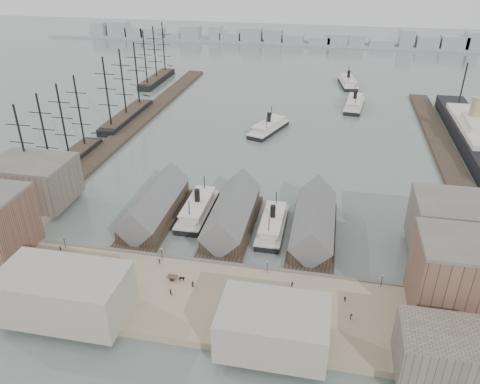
% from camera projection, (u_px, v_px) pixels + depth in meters
% --- Properties ---
extents(ground, '(900.00, 900.00, 0.00)m').
position_uv_depth(ground, '(220.00, 257.00, 136.89)').
color(ground, '#53605B').
rests_on(ground, ground).
extents(quay, '(180.00, 30.00, 2.00)m').
position_uv_depth(quay, '(201.00, 300.00, 119.13)').
color(quay, gray).
rests_on(quay, ground).
extents(seawall, '(180.00, 1.20, 2.30)m').
position_uv_depth(seawall, '(215.00, 265.00, 131.85)').
color(seawall, '#59544C').
rests_on(seawall, ground).
extents(west_wharf, '(10.00, 220.00, 1.60)m').
position_uv_depth(west_wharf, '(135.00, 124.00, 234.87)').
color(west_wharf, '#2D231C').
rests_on(west_wharf, ground).
extents(east_wharf, '(10.00, 180.00, 1.60)m').
position_uv_depth(east_wharf, '(445.00, 155.00, 200.66)').
color(east_wharf, '#2D231C').
rests_on(east_wharf, ground).
extents(ferry_shed_west, '(14.00, 42.00, 12.60)m').
position_uv_depth(ferry_shed_west, '(155.00, 207.00, 153.85)').
color(ferry_shed_west, '#2D231C').
rests_on(ferry_shed_west, ground).
extents(ferry_shed_center, '(14.00, 42.00, 12.60)m').
position_uv_depth(ferry_shed_center, '(232.00, 215.00, 149.30)').
color(ferry_shed_center, '#2D231C').
rests_on(ferry_shed_center, ground).
extents(ferry_shed_east, '(14.00, 42.00, 12.60)m').
position_uv_depth(ferry_shed_east, '(314.00, 223.00, 144.74)').
color(ferry_shed_east, '#2D231C').
rests_on(ferry_shed_east, ground).
extents(warehouse_west_back, '(26.00, 20.00, 14.00)m').
position_uv_depth(warehouse_west_back, '(34.00, 181.00, 160.47)').
color(warehouse_west_back, '#60564C').
rests_on(warehouse_west_back, west_land).
extents(warehouse_east_front, '(30.00, 18.00, 19.00)m').
position_uv_depth(warehouse_east_front, '(480.00, 280.00, 109.54)').
color(warehouse_east_front, brown).
rests_on(warehouse_east_front, east_land).
extents(warehouse_east_back, '(28.00, 20.00, 15.00)m').
position_uv_depth(warehouse_east_back, '(463.00, 228.00, 133.47)').
color(warehouse_east_back, '#60564C').
rests_on(warehouse_east_back, east_land).
extents(street_bldg_center, '(24.00, 16.00, 10.00)m').
position_uv_depth(street_bldg_center, '(273.00, 327.00, 102.43)').
color(street_bldg_center, gray).
rests_on(street_bldg_center, quay).
extents(street_bldg_west, '(30.00, 16.00, 12.00)m').
position_uv_depth(street_bldg_west, '(64.00, 293.00, 110.71)').
color(street_bldg_west, gray).
rests_on(street_bldg_west, quay).
extents(street_bldg_east, '(18.00, 14.00, 11.00)m').
position_uv_depth(street_bldg_east, '(443.00, 353.00, 95.20)').
color(street_bldg_east, '#60564C').
rests_on(street_bldg_east, quay).
extents(lamp_post_far_w, '(0.44, 0.44, 3.92)m').
position_uv_depth(lamp_post_far_w, '(64.00, 240.00, 136.50)').
color(lamp_post_far_w, black).
rests_on(lamp_post_far_w, quay).
extents(lamp_post_near_w, '(0.44, 0.44, 3.92)m').
position_uv_depth(lamp_post_near_w, '(162.00, 252.00, 131.25)').
color(lamp_post_near_w, black).
rests_on(lamp_post_near_w, quay).
extents(lamp_post_near_e, '(0.44, 0.44, 3.92)m').
position_uv_depth(lamp_post_near_e, '(267.00, 265.00, 125.99)').
color(lamp_post_near_e, black).
rests_on(lamp_post_near_e, quay).
extents(lamp_post_far_e, '(0.44, 0.44, 3.92)m').
position_uv_depth(lamp_post_far_e, '(382.00, 279.00, 120.74)').
color(lamp_post_far_e, black).
rests_on(lamp_post_far_e, quay).
extents(far_shore, '(500.00, 40.00, 15.72)m').
position_uv_depth(far_shore, '(304.00, 39.00, 424.26)').
color(far_shore, gray).
rests_on(far_shore, ground).
extents(ferry_docked_west, '(8.44, 28.13, 10.05)m').
position_uv_depth(ferry_docked_west, '(198.00, 208.00, 157.44)').
color(ferry_docked_west, black).
rests_on(ferry_docked_west, ground).
extents(ferry_docked_east, '(7.87, 26.25, 9.37)m').
position_uv_depth(ferry_docked_east, '(272.00, 224.00, 149.02)').
color(ferry_docked_east, black).
rests_on(ferry_docked_east, ground).
extents(ferry_open_near, '(17.73, 29.90, 10.24)m').
position_uv_depth(ferry_open_near, '(269.00, 127.00, 226.56)').
color(ferry_open_near, black).
rests_on(ferry_open_near, ground).
extents(ferry_open_mid, '(12.16, 30.67, 10.67)m').
position_uv_depth(ferry_open_mid, '(354.00, 104.00, 259.27)').
color(ferry_open_mid, black).
rests_on(ferry_open_mid, ground).
extents(ferry_open_far, '(13.38, 30.22, 10.42)m').
position_uv_depth(ferry_open_far, '(348.00, 82.00, 299.76)').
color(ferry_open_far, black).
rests_on(ferry_open_far, ground).
extents(sailing_ship_near, '(8.22, 56.60, 33.78)m').
position_uv_depth(sailing_ship_near, '(61.00, 165.00, 187.80)').
color(sailing_ship_near, black).
rests_on(sailing_ship_near, ground).
extents(sailing_ship_mid, '(8.79, 50.79, 36.14)m').
position_uv_depth(sailing_ship_mid, '(127.00, 115.00, 241.27)').
color(sailing_ship_mid, black).
rests_on(sailing_ship_mid, ground).
extents(sailing_ship_far, '(8.58, 47.66, 35.26)m').
position_uv_depth(sailing_ship_far, '(157.00, 78.00, 307.87)').
color(sailing_ship_far, black).
rests_on(sailing_ship_far, ground).
extents(ocean_steamer, '(14.04, 102.60, 20.52)m').
position_uv_depth(ocean_steamer, '(470.00, 131.00, 215.72)').
color(ocean_steamer, black).
rests_on(ocean_steamer, ground).
extents(tram, '(3.82, 10.33, 3.59)m').
position_uv_depth(tram, '(445.00, 316.00, 109.82)').
color(tram, black).
rests_on(tram, quay).
extents(horse_cart_left, '(4.78, 2.39, 1.52)m').
position_uv_depth(horse_cart_left, '(99.00, 262.00, 130.11)').
color(horse_cart_left, black).
rests_on(horse_cart_left, quay).
extents(horse_cart_center, '(4.80, 1.55, 1.49)m').
position_uv_depth(horse_cart_center, '(179.00, 278.00, 123.97)').
color(horse_cart_center, black).
rests_on(horse_cart_center, quay).
extents(horse_cart_right, '(4.81, 2.98, 1.56)m').
position_uv_depth(horse_cart_right, '(258.00, 303.00, 115.53)').
color(horse_cart_right, black).
rests_on(horse_cart_right, quay).
extents(pedestrian_0, '(0.70, 0.73, 1.62)m').
position_uv_depth(pedestrian_0, '(60.00, 249.00, 135.94)').
color(pedestrian_0, black).
rests_on(pedestrian_0, quay).
extents(pedestrian_1, '(1.03, 0.96, 1.70)m').
position_uv_depth(pedestrian_1, '(67.00, 277.00, 124.46)').
color(pedestrian_1, black).
rests_on(pedestrian_1, quay).
extents(pedestrian_2, '(0.88, 1.15, 1.57)m').
position_uv_depth(pedestrian_2, '(160.00, 261.00, 130.46)').
color(pedestrian_2, black).
rests_on(pedestrian_2, quay).
extents(pedestrian_3, '(1.03, 1.03, 1.75)m').
position_uv_depth(pedestrian_3, '(171.00, 292.00, 118.94)').
color(pedestrian_3, black).
rests_on(pedestrian_3, quay).
extents(pedestrian_4, '(0.91, 0.94, 1.62)m').
position_uv_depth(pedestrian_4, '(193.00, 284.00, 121.86)').
color(pedestrian_4, black).
rests_on(pedestrian_4, quay).
extents(pedestrian_5, '(0.76, 0.75, 1.70)m').
position_uv_depth(pedestrian_5, '(235.00, 293.00, 118.54)').
color(pedestrian_5, black).
rests_on(pedestrian_5, quay).
extents(pedestrian_6, '(0.88, 0.75, 1.60)m').
position_uv_depth(pedestrian_6, '(292.00, 284.00, 121.76)').
color(pedestrian_6, black).
rests_on(pedestrian_6, quay).
extents(pedestrian_7, '(0.85, 1.20, 1.68)m').
position_uv_depth(pedestrian_7, '(351.00, 317.00, 111.14)').
color(pedestrian_7, black).
rests_on(pedestrian_7, quay).
extents(pedestrian_8, '(0.96, 0.91, 1.59)m').
position_uv_depth(pedestrian_8, '(345.00, 299.00, 116.79)').
color(pedestrian_8, black).
rests_on(pedestrian_8, quay).
extents(pedestrian_9, '(0.80, 0.53, 1.61)m').
position_uv_depth(pedestrian_9, '(433.00, 341.00, 104.40)').
color(pedestrian_9, black).
rests_on(pedestrian_9, quay).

